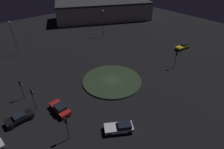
% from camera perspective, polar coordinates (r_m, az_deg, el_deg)
% --- Properties ---
extents(ground_plane, '(120.29, 120.29, 0.00)m').
position_cam_1_polar(ground_plane, '(40.12, -0.00, -2.01)').
color(ground_plane, black).
extents(roundabout_island, '(12.76, 12.76, 0.29)m').
position_cam_1_polar(roundabout_island, '(40.04, -0.00, -1.84)').
color(roundabout_island, '#263823').
rests_on(roundabout_island, ground_plane).
extents(car_white, '(4.76, 3.90, 1.48)m').
position_cam_1_polar(car_white, '(29.55, 2.51, -15.91)').
color(car_white, white).
rests_on(car_white, ground_plane).
extents(car_red, '(2.29, 4.64, 1.49)m').
position_cam_1_polar(car_red, '(33.61, -15.77, -10.01)').
color(car_red, red).
rests_on(car_red, ground_plane).
extents(car_black, '(4.35, 2.24, 1.37)m').
position_cam_1_polar(car_black, '(34.37, -26.71, -11.86)').
color(car_black, black).
rests_on(car_black, ground_plane).
extents(car_yellow, '(4.49, 2.28, 1.37)m').
position_cam_1_polar(car_yellow, '(57.83, 21.02, 8.06)').
color(car_yellow, gold).
rests_on(car_yellow, ground_plane).
extents(traffic_light_west, '(0.39, 0.35, 4.17)m').
position_cam_1_polar(traffic_light_west, '(45.94, 19.13, 5.20)').
color(traffic_light_west, '#2D2D2D').
rests_on(traffic_light_west, ground_plane).
extents(traffic_light_east, '(0.37, 0.32, 4.37)m').
position_cam_1_polar(traffic_light_east, '(34.02, -23.34, -6.04)').
color(traffic_light_east, '#2D2D2D').
rests_on(traffic_light_east, ground_plane).
extents(traffic_light_east_near, '(0.39, 0.36, 3.96)m').
position_cam_1_polar(traffic_light_east_near, '(37.74, -26.34, -3.26)').
color(traffic_light_east_near, '#2D2D2D').
rests_on(traffic_light_east_near, ground_plane).
extents(traffic_light_northeast, '(0.40, 0.37, 4.22)m').
position_cam_1_polar(traffic_light_northeast, '(27.56, -13.87, -14.87)').
color(traffic_light_northeast, '#2D2D2D').
rests_on(traffic_light_northeast, ground_plane).
extents(streetlamp_southwest, '(0.57, 0.57, 8.43)m').
position_cam_1_polar(streetlamp_southwest, '(62.47, -2.81, 16.90)').
color(streetlamp_southwest, '#4C4C51').
rests_on(streetlamp_southwest, ground_plane).
extents(streetlamp_southeast_near, '(0.46, 0.46, 9.22)m').
position_cam_1_polar(streetlamp_southeast_near, '(55.11, -28.25, 10.63)').
color(streetlamp_southeast_near, '#4C4C51').
rests_on(streetlamp_southeast_near, ground_plane).
extents(store_building, '(40.43, 29.15, 7.22)m').
position_cam_1_polar(store_building, '(81.53, -2.68, 19.19)').
color(store_building, '#ADA893').
rests_on(store_building, ground_plane).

